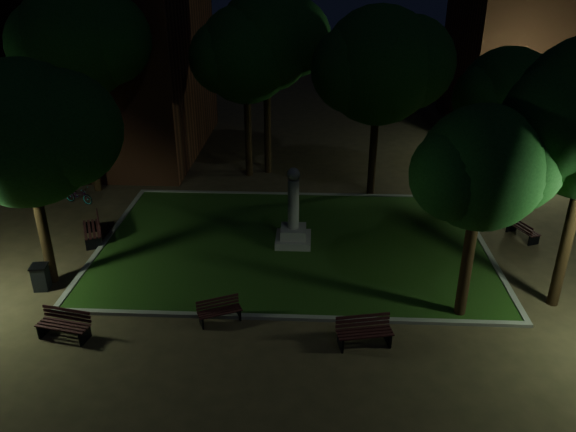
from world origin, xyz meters
name	(u,v)px	position (x,y,z in m)	size (l,w,h in m)	color
ground	(291,270)	(0.00, 0.00, 0.00)	(80.00, 80.00, 0.00)	#443723
lawn	(293,244)	(0.00, 2.00, 0.04)	(15.00, 10.00, 0.08)	#204112
lawn_kerb	(293,243)	(0.00, 2.00, 0.06)	(15.40, 10.40, 0.12)	slate
monument	(293,223)	(0.00, 2.00, 0.96)	(1.40, 1.40, 3.20)	gray
building_main	(15,19)	(-15.86, 13.79, 7.38)	(20.00, 12.00, 15.00)	#4F2717
tree_west	(27,134)	(-8.36, -1.18, 5.42)	(5.84, 4.77, 7.81)	black
tree_north_wl	(248,55)	(-2.54, 9.80, 6.21)	(5.80, 4.74, 8.58)	black
tree_north_er	(381,66)	(3.66, 7.52, 6.13)	(6.43, 5.25, 8.75)	black
tree_ne	(509,95)	(9.68, 8.24, 4.72)	(5.42, 4.42, 6.93)	black
tree_se	(485,168)	(5.65, -2.57, 5.03)	(4.50, 3.67, 6.88)	black
tree_nw	(78,42)	(-9.79, 7.32, 7.10)	(6.28, 5.12, 9.67)	black
tree_far_north	(268,40)	(-1.58, 10.33, 6.81)	(5.98, 4.88, 9.26)	black
lamppost_nw	(83,114)	(-11.05, 9.57, 3.24)	(1.18, 0.28, 4.66)	black
lamppost_ne	(534,121)	(12.09, 10.98, 2.81)	(1.18, 0.28, 3.95)	black
bench_near_left	(219,311)	(-2.13, -3.28, 0.36)	(1.46, 1.01, 0.76)	black
bench_near_right	(364,332)	(2.36, -4.24, 0.43)	(1.74, 0.89, 0.91)	black
bench_west_near	(64,325)	(-6.68, -4.33, 0.42)	(1.69, 0.87, 0.89)	black
bench_left_side	(94,230)	(-8.10, 2.00, 0.48)	(1.32, 1.94, 1.01)	black
bench_right_side	(522,230)	(9.33, 3.05, 0.39)	(1.05, 1.58, 0.82)	black
trash_bin	(41,277)	(-8.59, -1.72, 0.47)	(0.61, 0.61, 0.94)	black
bicycle	(79,195)	(-10.21, 5.72, 0.39)	(0.52, 1.50, 0.79)	black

